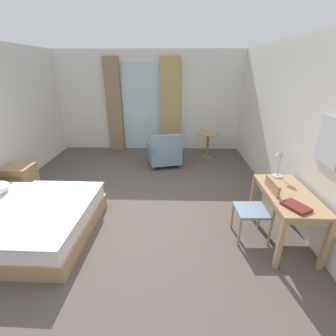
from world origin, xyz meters
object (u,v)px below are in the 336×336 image
object	(u,v)px
bed	(20,219)
desk_lamp	(280,158)
round_cafe_table	(208,140)
writing_desk	(288,199)
closed_book	(296,206)
desk_chair	(259,206)
nightstand	(22,179)
armchair_by_window	(164,153)

from	to	relation	value
bed	desk_lamp	xyz separation A→B (m)	(3.93, 0.53, 0.83)
desk_lamp	round_cafe_table	size ratio (longest dim) A/B	0.63
writing_desk	desk_lamp	size ratio (longest dim) A/B	2.67
writing_desk	closed_book	bearing A→B (deg)	-103.25
desk_lamp	desk_chair	bearing A→B (deg)	-128.42
round_cafe_table	desk_chair	bearing A→B (deg)	-84.95
nightstand	writing_desk	distance (m)	4.90
desk_lamp	closed_book	xyz separation A→B (m)	(-0.12, -0.91, -0.29)
desk_lamp	closed_book	bearing A→B (deg)	-97.49
nightstand	desk_chair	xyz separation A→B (m)	(4.34, -1.30, 0.25)
desk_chair	round_cafe_table	xyz separation A→B (m)	(-0.30, 3.40, -0.00)
nightstand	desk_chair	size ratio (longest dim) A/B	0.59
desk_lamp	armchair_by_window	world-z (taller)	desk_lamp
writing_desk	armchair_by_window	distance (m)	3.38
nightstand	desk_chair	bearing A→B (deg)	-16.63
bed	nightstand	world-z (taller)	bed
closed_book	armchair_by_window	world-z (taller)	armchair_by_window
bed	round_cafe_table	bearing A→B (deg)	46.65
bed	round_cafe_table	distance (m)	4.73
nightstand	armchair_by_window	xyz separation A→B (m)	(2.85, 1.48, 0.07)
nightstand	writing_desk	bearing A→B (deg)	-15.94
writing_desk	round_cafe_table	bearing A→B (deg)	100.83
desk_lamp	round_cafe_table	xyz separation A→B (m)	(-0.69, 2.90, -0.57)
armchair_by_window	round_cafe_table	bearing A→B (deg)	27.81
closed_book	armchair_by_window	distance (m)	3.67
writing_desk	desk_chair	bearing A→B (deg)	172.74
closed_book	desk_lamp	bearing A→B (deg)	54.53
writing_desk	desk_chair	world-z (taller)	desk_chair
bed	nightstand	bearing A→B (deg)	120.68
bed	desk_lamp	world-z (taller)	desk_lamp
writing_desk	desk_chair	xyz separation A→B (m)	(-0.36, 0.05, -0.15)
nightstand	desk_lamp	bearing A→B (deg)	-9.66
desk_lamp	closed_book	size ratio (longest dim) A/B	1.47
writing_desk	armchair_by_window	bearing A→B (deg)	123.17
desk_lamp	round_cafe_table	bearing A→B (deg)	103.36
bed	closed_book	bearing A→B (deg)	-5.72
desk_chair	armchair_by_window	distance (m)	3.15
desk_chair	desk_lamp	size ratio (longest dim) A/B	2.07
nightstand	closed_book	bearing A→B (deg)	-20.45
nightstand	round_cafe_table	xyz separation A→B (m)	(4.04, 2.10, 0.24)
writing_desk	closed_book	distance (m)	0.40
desk_chair	bed	bearing A→B (deg)	-179.36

